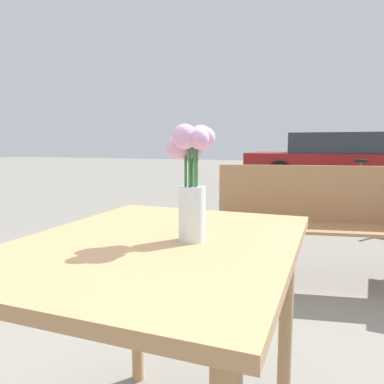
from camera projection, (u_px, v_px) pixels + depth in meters
The scene contains 5 objects.
table_front at pixel (160, 278), 1.04m from camera, with size 0.75×0.96×0.75m.
flower_vase at pixel (192, 177), 0.99m from camera, with size 0.13×0.13×0.31m.
bench_near at pixel (328, 223), 2.58m from camera, with size 1.56×0.59×0.85m.
bicycle at pixel (373, 195), 4.65m from camera, with size 1.37×1.05×0.80m.
parked_car at pixel (346, 161), 8.67m from camera, with size 4.56×2.04×1.23m.
Camera 1 is at (0.42, -0.92, 1.01)m, focal length 35.00 mm.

